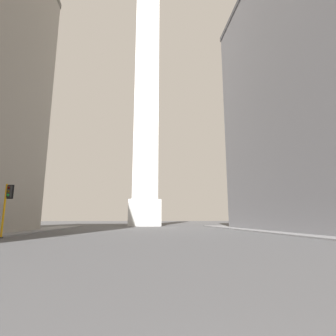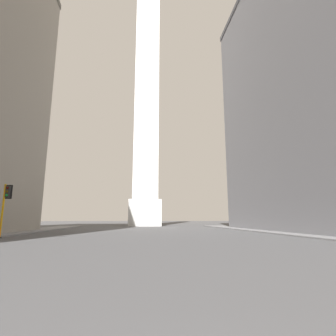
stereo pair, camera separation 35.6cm
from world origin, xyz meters
The scene contains 3 objects.
sidewalk_right centered at (16.39, 23.12, 0.07)m, with size 5.00×77.07×0.15m, color slate.
obelisk centered at (0.00, 64.23, 38.53)m, with size 7.67×7.67×80.15m.
traffic_light_mid_left centered at (-13.58, 25.11, 3.24)m, with size 0.78×0.51×4.90m.
Camera 2 is at (-1.14, -0.70, 1.73)m, focal length 28.00 mm.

